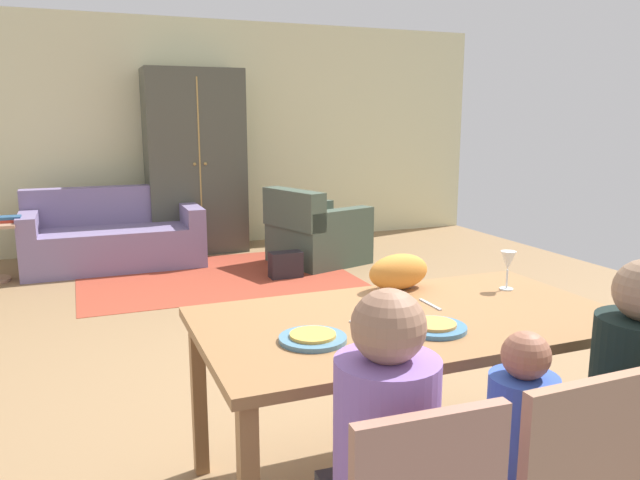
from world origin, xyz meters
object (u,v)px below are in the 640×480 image
Objects in this scene: plate_near_man at (313,339)px; book_upper at (8,218)px; person_woman at (622,424)px; handbag at (286,265)px; book_lower at (4,221)px; dining_table at (410,333)px; couch at (114,238)px; wine_glass at (508,262)px; armoire at (195,162)px; person_child at (511,474)px; armchair at (315,234)px; cat at (399,272)px; plate_near_child at (434,328)px.

plate_near_man is 1.14× the size of book_upper.
person_woman reaches higher than handbag.
book_lower reaches higher than handbag.
book_lower is 0.05m from book_upper.
dining_table is 0.96× the size of couch.
dining_table reaches higher than book_lower.
wine_glass reaches higher than dining_table.
dining_table is at bearing -90.69° from armoire.
person_child reaches higher than armchair.
armoire is at bearing 96.55° from wine_glass.
person_woman is at bearing -65.03° from book_upper.
cat is 4.49m from book_lower.
armchair is at bearing 76.39° from person_child.
cat reaches higher than book_lower.
book_lower is (-1.90, 4.54, -0.18)m from plate_near_child.
book_lower is at bearing 107.68° from plate_near_man.
plate_near_child is 4.91m from book_upper.
wine_glass reaches higher than person_child.
plate_near_man is at bearing 131.11° from person_child.
armchair reaches higher than plate_near_man.
person_child is 0.44× the size of armoire.
handbag is at bearing 87.88° from person_woman.
plate_near_child is 0.73m from wine_glass.
couch is (-0.43, 4.78, -0.47)m from plate_near_man.
book_upper is at bearing 6.34° from book_lower.
couch is at bearing 17.49° from book_upper.
book_lower is at bearing 110.76° from person_child.
couch is at bearing 104.54° from person_woman.
handbag is (0.57, -1.57, -0.92)m from armoire.
wine_glass is at bearing 16.09° from dining_table.
person_child reaches higher than couch.
handbag is at bearing -135.86° from armchair.
plate_near_man is 0.48m from plate_near_child.
armoire is at bearing 89.31° from dining_table.
armchair is at bearing 74.23° from dining_table.
handbag is (0.63, 4.17, -0.30)m from person_child.
book_lower is at bearing 112.77° from plate_near_child.
person_woman is at bearing -80.61° from cat.
armoire reaches higher than armchair.
plate_near_man is 1.12m from person_woman.
dining_table is 0.43m from cat.
couch is at bearing 108.86° from wine_glass.
book_upper is at bearing 120.77° from wine_glass.
person_woman is (0.47, 0.00, 0.08)m from person_child.
plate_near_child is (0.00, -0.18, 0.08)m from dining_table.
armchair is (1.13, 4.65, -0.11)m from person_child.
cat is 1.45× the size of book_upper.
armchair is at bearing -45.61° from armoire.
book_lower is 1.00× the size of book_upper.
cat is (-0.47, 0.20, -0.05)m from wine_glass.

